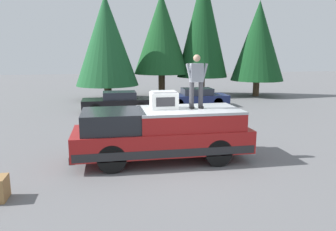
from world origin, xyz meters
TOP-DOWN VIEW (x-y plane):
  - ground_plane at (0.00, 0.00)m, footprint 90.00×90.00m
  - pickup_truck at (0.29, 0.33)m, footprint 2.01×5.54m
  - compressor_unit at (0.43, 0.24)m, footprint 0.65×0.84m
  - person_on_truck_bed at (0.31, -0.78)m, footprint 0.29×0.72m
  - parked_car_navy at (10.49, -3.60)m, footprint 1.64×4.10m
  - parked_car_black at (9.54, 1.36)m, footprint 1.64×4.10m
  - conifer_far_left at (14.55, -9.65)m, footprint 4.07×4.07m
  - conifer_left at (15.69, -5.51)m, footprint 3.96×3.96m
  - conifer_center_left at (15.90, -2.29)m, footprint 4.29×4.29m
  - conifer_center_right at (14.72, 1.91)m, footprint 4.50×4.50m

SIDE VIEW (x-z plane):
  - ground_plane at x=0.00m, z-range 0.00..0.00m
  - parked_car_navy at x=10.49m, z-range 0.00..1.16m
  - parked_car_black at x=9.54m, z-range 0.00..1.16m
  - pickup_truck at x=0.29m, z-range 0.05..1.70m
  - compressor_unit at x=0.43m, z-range 1.65..2.21m
  - person_on_truck_bed at x=0.31m, z-range 1.71..3.40m
  - conifer_center_right at x=14.72m, z-range 0.51..7.97m
  - conifer_far_left at x=14.55m, z-range 0.61..7.91m
  - conifer_center_left at x=15.90m, z-range 0.87..8.77m
  - conifer_left at x=15.69m, z-range 0.73..10.35m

